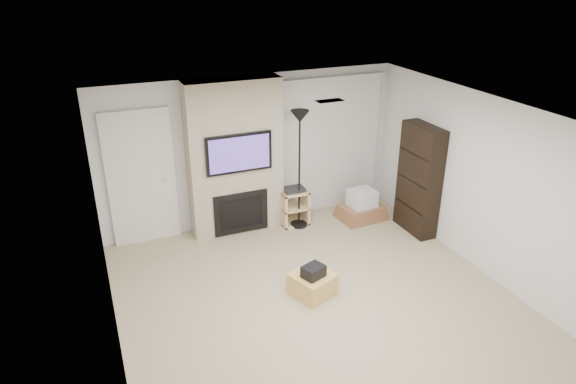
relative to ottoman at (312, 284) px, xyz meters
name	(u,v)px	position (x,y,z in m)	size (l,w,h in m)	color
floor	(324,308)	(0.00, -0.36, -0.15)	(5.00, 5.50, 0.00)	tan
ceiling	(330,121)	(0.00, -0.36, 2.35)	(5.00, 5.50, 0.00)	white
wall_back	(252,151)	(0.00, 2.39, 1.10)	(5.00, 2.50, 0.00)	silver
wall_front	(493,382)	(0.00, -3.11, 1.10)	(5.00, 2.50, 0.00)	silver
wall_left	(107,266)	(-2.50, -0.36, 1.10)	(5.50, 2.50, 0.00)	silver
wall_right	(491,190)	(2.50, -0.36, 1.10)	(5.50, 2.50, 0.00)	silver
hvac_vent	(330,101)	(0.40, 0.44, 2.35)	(0.35, 0.18, 0.01)	silver
ottoman	(312,284)	(0.00, 0.00, 0.00)	(0.50, 0.50, 0.30)	#DAAB57
black_bag	(313,271)	(-0.01, -0.05, 0.23)	(0.28, 0.22, 0.16)	black
fireplace_wall	(235,159)	(-0.35, 2.18, 1.09)	(1.50, 0.47, 2.50)	#ADA389
entry_door	(141,179)	(-1.80, 2.36, 0.90)	(1.02, 0.11, 2.14)	silver
vertical_blinds	(329,140)	(1.40, 2.34, 1.12)	(1.98, 0.10, 2.37)	silver
floor_lamp	(300,137)	(0.62, 1.87, 1.42)	(0.30, 0.30, 1.99)	black
av_stand	(294,205)	(0.57, 1.98, 0.20)	(0.45, 0.38, 0.66)	beige
box_stack	(361,208)	(1.73, 1.70, 0.05)	(0.82, 0.64, 0.52)	#90613F
bookshelf	(419,180)	(2.34, 1.00, 0.75)	(0.30, 0.80, 1.80)	black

